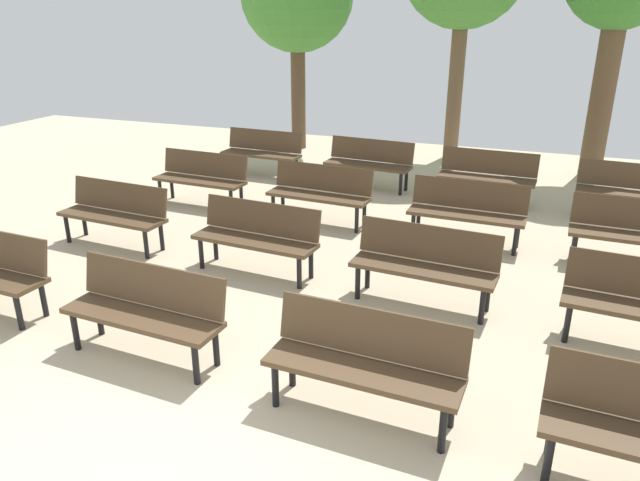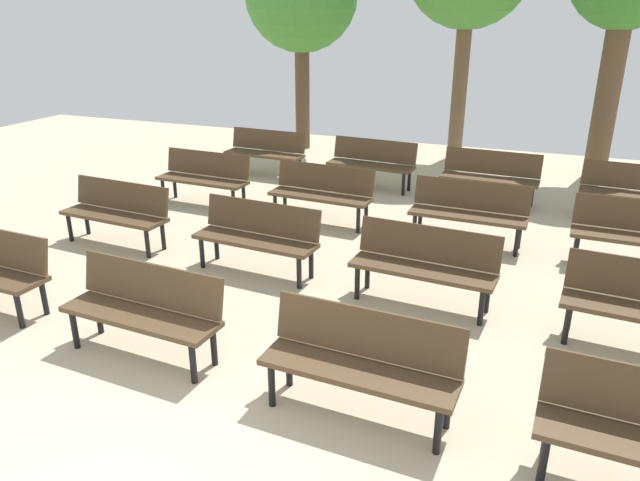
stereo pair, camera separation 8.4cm
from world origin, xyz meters
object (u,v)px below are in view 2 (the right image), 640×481
(bench_r3_c2, at_px, (490,174))
(bench_r3_c3, at_px, (636,190))
(bench_r2_c2, at_px, (469,209))
(bench_r3_c1, at_px, (372,161))
(bench_r2_c3, at_px, (640,231))
(bench_r2_c1, at_px, (322,190))
(bench_r0_c2, at_px, (362,358))
(bench_r1_c0, at_px, (117,210))
(bench_r1_c2, at_px, (425,262))
(bench_r2_c0, at_px, (204,175))
(bench_r1_c1, at_px, (258,233))
(bench_r3_c0, at_px, (266,150))
(bench_r0_c1, at_px, (144,306))

(bench_r3_c2, height_order, bench_r3_c3, same)
(bench_r2_c2, xyz_separation_m, bench_r3_c1, (-2.08, 2.20, 0.00))
(bench_r2_c3, xyz_separation_m, bench_r3_c2, (-2.08, 2.14, 0.00))
(bench_r2_c1, bearing_deg, bench_r0_c2, -61.13)
(bench_r0_c2, height_order, bench_r3_c3, same)
(bench_r1_c0, height_order, bench_r1_c2, same)
(bench_r2_c0, relative_size, bench_r2_c3, 1.00)
(bench_r1_c1, xyz_separation_m, bench_r2_c2, (2.31, 1.93, 0.00))
(bench_r3_c0, height_order, bench_r3_c3, same)
(bench_r1_c2, height_order, bench_r3_c3, same)
(bench_r3_c3, bearing_deg, bench_r0_c2, -108.77)
(bench_r1_c0, height_order, bench_r3_c1, same)
(bench_r1_c0, relative_size, bench_r3_c2, 1.00)
(bench_r2_c2, distance_m, bench_r3_c2, 2.04)
(bench_r0_c1, distance_m, bench_r3_c2, 6.57)
(bench_r0_c2, height_order, bench_r2_c0, same)
(bench_r3_c0, bearing_deg, bench_r2_c3, -17.61)
(bench_r1_c1, distance_m, bench_r2_c0, 3.00)
(bench_r0_c2, xyz_separation_m, bench_r3_c3, (2.49, 6.07, 0.00))
(bench_r0_c1, relative_size, bench_r3_c0, 1.00)
(bench_r0_c1, bearing_deg, bench_r2_c0, 118.23)
(bench_r0_c1, relative_size, bench_r2_c1, 1.00)
(bench_r2_c2, distance_m, bench_r2_c3, 2.13)
(bench_r0_c1, height_order, bench_r1_c1, same)
(bench_r2_c0, relative_size, bench_r3_c1, 0.99)
(bench_r1_c2, relative_size, bench_r2_c0, 1.01)
(bench_r1_c1, distance_m, bench_r3_c1, 4.14)
(bench_r0_c2, relative_size, bench_r3_c2, 1.00)
(bench_r3_c2, bearing_deg, bench_r1_c1, -118.09)
(bench_r0_c1, relative_size, bench_r3_c1, 0.99)
(bench_r1_c2, xyz_separation_m, bench_r3_c3, (2.44, 3.96, 0.00))
(bench_r3_c0, bearing_deg, bench_r3_c1, 0.59)
(bench_r1_c2, distance_m, bench_r3_c0, 5.97)
(bench_r0_c2, xyz_separation_m, bench_r3_c0, (-4.05, 6.45, 0.00))
(bench_r3_c1, bearing_deg, bench_r3_c2, 0.51)
(bench_r3_c1, distance_m, bench_r3_c2, 2.14)
(bench_r1_c2, xyz_separation_m, bench_r3_c1, (-1.89, 4.24, 0.00))
(bench_r1_c1, bearing_deg, bench_r2_c2, 44.03)
(bench_r1_c2, xyz_separation_m, bench_r2_c3, (2.32, 1.94, 0.00))
(bench_r0_c1, relative_size, bench_r3_c2, 1.00)
(bench_r1_c2, bearing_deg, bench_r2_c1, 137.95)
(bench_r2_c0, xyz_separation_m, bench_r3_c0, (0.12, 2.08, 0.00))
(bench_r3_c0, bearing_deg, bench_r3_c3, -0.43)
(bench_r3_c3, bearing_deg, bench_r2_c3, -89.97)
(bench_r0_c1, height_order, bench_r2_c2, same)
(bench_r1_c0, xyz_separation_m, bench_r3_c0, (0.27, 4.10, 0.00))
(bench_r0_c1, height_order, bench_r3_c1, same)
(bench_r2_c0, bearing_deg, bench_r1_c1, -42.85)
(bench_r2_c3, bearing_deg, bench_r2_c0, 179.04)
(bench_r2_c1, xyz_separation_m, bench_r2_c2, (2.24, -0.10, 0.00))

